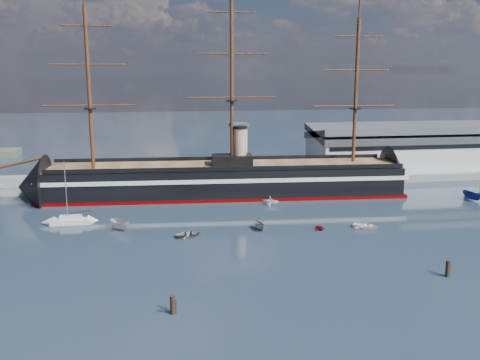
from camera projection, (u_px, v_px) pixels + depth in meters
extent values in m
plane|color=#253440|center=(249.00, 215.00, 117.19)|extent=(600.00, 600.00, 0.00)
cube|color=slate|center=(261.00, 181.00, 153.54)|extent=(180.00, 18.00, 2.00)
cube|color=#B7BABC|center=(413.00, 151.00, 163.36)|extent=(62.00, 20.00, 10.00)
cube|color=#3F4247|center=(414.00, 132.00, 162.22)|extent=(63.00, 21.00, 2.00)
cube|color=silver|center=(239.00, 152.00, 147.73)|extent=(4.00, 4.00, 14.00)
cube|color=#3F4247|center=(239.00, 125.00, 146.21)|extent=(5.00, 5.00, 1.00)
cube|color=black|center=(224.00, 180.00, 135.28)|extent=(88.79, 21.18, 7.00)
cube|color=silver|center=(224.00, 175.00, 135.04)|extent=(90.80, 21.54, 1.00)
cube|color=#520001|center=(224.00, 194.00, 136.02)|extent=(90.80, 21.50, 0.90)
cone|color=black|center=(32.00, 187.00, 128.20)|extent=(14.90, 16.48, 15.68)
cone|color=black|center=(397.00, 175.00, 142.49)|extent=(11.91, 16.30, 15.68)
cube|color=brown|center=(224.00, 166.00, 134.55)|extent=(88.72, 19.91, 0.40)
cube|color=black|center=(232.00, 160.00, 134.58)|extent=(10.34, 6.58, 2.50)
cylinder|color=tan|center=(240.00, 146.00, 134.17)|extent=(3.20, 3.20, 9.00)
cylinder|color=#381E0F|center=(6.00, 166.00, 126.28)|extent=(17.76, 1.75, 4.43)
cylinder|color=#381E0F|center=(89.00, 89.00, 125.74)|extent=(0.90, 0.90, 38.00)
cylinder|color=#381E0F|center=(232.00, 80.00, 130.56)|extent=(0.90, 0.90, 42.00)
cylinder|color=#381E0F|center=(356.00, 92.00, 136.08)|extent=(0.90, 0.90, 36.00)
cube|color=silver|center=(71.00, 221.00, 110.39)|extent=(8.24, 2.60, 1.09)
cube|color=silver|center=(71.00, 217.00, 110.21)|extent=(4.41, 1.85, 0.87)
cylinder|color=#B2B2B7|center=(66.00, 191.00, 108.97)|extent=(0.17, 0.17, 12.01)
imported|color=silver|center=(120.00, 230.00, 106.43)|extent=(6.59, 5.98, 2.62)
imported|color=gray|center=(189.00, 237.00, 102.18)|extent=(2.18, 3.40, 1.48)
imported|color=gray|center=(260.00, 230.00, 106.41)|extent=(5.16, 2.67, 1.97)
imported|color=white|center=(271.00, 205.00, 125.95)|extent=(5.86, 7.02, 2.39)
imported|color=white|center=(366.00, 228.00, 107.41)|extent=(3.01, 3.43, 1.53)
imported|color=navy|center=(472.00, 200.00, 130.68)|extent=(7.19, 3.97, 2.72)
imported|color=#9D0B15|center=(320.00, 230.00, 106.22)|extent=(4.11, 3.58, 1.41)
cylinder|color=black|center=(173.00, 314.00, 69.89)|extent=(0.64, 0.64, 3.17)
cylinder|color=black|center=(447.00, 277.00, 82.41)|extent=(0.64, 0.64, 3.27)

